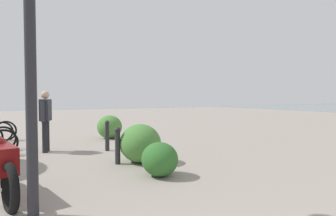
# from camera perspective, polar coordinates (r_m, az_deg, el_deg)

# --- Properties ---
(pedestrian) EXTENTS (0.59, 0.36, 1.71)m
(pedestrian) POSITION_cam_1_polar(r_m,az_deg,el_deg) (8.63, -23.36, -1.62)
(pedestrian) COLOR black
(pedestrian) RESTS_ON ground
(bollard_near) EXTENTS (0.13, 0.13, 0.85)m
(bollard_near) POSITION_cam_1_polar(r_m,az_deg,el_deg) (6.68, -10.07, -7.28)
(bollard_near) COLOR #232328
(bollard_near) RESTS_ON ground
(bollard_mid) EXTENTS (0.13, 0.13, 0.87)m
(bollard_mid) POSITION_cam_1_polar(r_m,az_deg,el_deg) (8.36, -12.10, -5.30)
(bollard_mid) COLOR #232328
(bollard_mid) RESTS_ON ground
(shrub_low) EXTENTS (1.01, 0.91, 0.86)m
(shrub_low) POSITION_cam_1_polar(r_m,az_deg,el_deg) (10.83, -11.64, -3.72)
(shrub_low) COLOR #477F38
(shrub_low) RESTS_ON ground
(shrub_round) EXTENTS (1.07, 0.96, 0.91)m
(shrub_round) POSITION_cam_1_polar(r_m,az_deg,el_deg) (6.78, -5.58, -7.04)
(shrub_round) COLOR #477F38
(shrub_round) RESTS_ON ground
(shrub_wide) EXTENTS (0.78, 0.70, 0.66)m
(shrub_wide) POSITION_cam_1_polar(r_m,az_deg,el_deg) (5.62, -1.68, -10.23)
(shrub_wide) COLOR #2D6628
(shrub_wide) RESTS_ON ground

